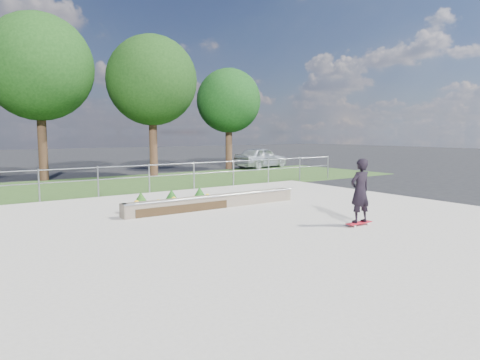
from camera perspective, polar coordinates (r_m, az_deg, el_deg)
name	(u,v)px	position (r m, az deg, el deg)	size (l,w,h in m)	color
ground	(267,229)	(10.88, 3.66, -6.56)	(120.00, 120.00, 0.00)	black
grass_verge	(120,185)	(20.54, -15.75, -0.64)	(30.00, 8.00, 0.02)	#2A471C
concrete_slab	(267,228)	(10.87, 3.66, -6.40)	(15.00, 15.00, 0.06)	#A6A094
fence	(149,175)	(17.21, -12.02, 0.69)	(20.06, 0.06, 1.20)	#969A9F
tree_mid_left	(39,67)	(23.87, -25.26, 13.42)	(5.25, 5.25, 8.25)	black
tree_mid_right	(152,81)	(24.44, -11.67, 12.82)	(4.90, 4.90, 7.70)	#372116
tree_far_right	(229,101)	(28.53, -1.52, 10.49)	(4.20, 4.20, 6.60)	#382216
grind_ledge	(215,201)	(13.51, -3.38, -2.87)	(6.00, 0.44, 0.43)	brown
planter_bed	(175,204)	(13.32, -8.72, -3.15)	(3.00, 1.20, 0.61)	black
skateboarder	(360,191)	(11.26, 15.72, -1.42)	(0.80, 0.44, 1.72)	silver
parked_car	(261,158)	(29.34, 2.80, 3.01)	(1.68, 4.18, 1.42)	#AAB0B4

